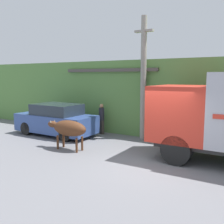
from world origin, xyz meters
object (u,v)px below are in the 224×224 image
parked_suv (56,120)px  brown_cow (69,128)px  pedestrian_on_hill (102,117)px  utility_pole (143,77)px

parked_suv → brown_cow: bearing=-35.3°
brown_cow → parked_suv: size_ratio=0.46×
parked_suv → pedestrian_on_hill: size_ratio=2.69×
pedestrian_on_hill → utility_pole: size_ratio=0.28×
brown_cow → utility_pole: bearing=54.8°
pedestrian_on_hill → utility_pole: (2.24, 0.18, 2.08)m
brown_cow → utility_pole: (1.77, 3.33, 2.08)m
brown_cow → parked_suv: bearing=136.1°
brown_cow → parked_suv: parked_suv is taller
parked_suv → utility_pole: bearing=22.5°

